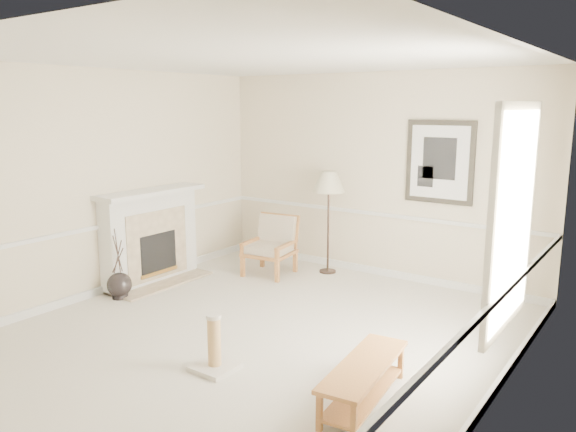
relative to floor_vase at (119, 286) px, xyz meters
The scene contains 8 objects.
ground 2.16m from the floor_vase, ahead, with size 5.50×5.50×0.00m, color silver.
room 2.86m from the floor_vase, ahead, with size 5.04×5.54×2.92m.
fireplace 0.88m from the floor_vase, 104.96° to the left, with size 0.64×1.64×1.31m.
floor_vase is the anchor object (origin of this frame).
armchair 2.26m from the floor_vase, 65.62° to the left, with size 0.73×0.77×0.85m.
floor_lamp 3.19m from the floor_vase, 57.82° to the left, with size 0.61×0.61×1.50m.
bench 3.80m from the floor_vase, ahead, with size 0.50×1.25×0.35m.
scratching_post 2.47m from the floor_vase, 18.17° to the right, with size 0.38×0.38×0.54m.
Camera 1 is at (3.58, -4.49, 2.44)m, focal length 35.00 mm.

